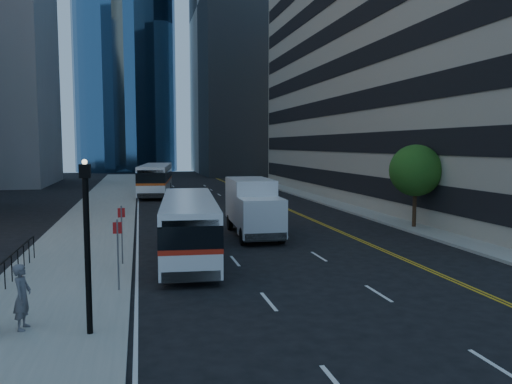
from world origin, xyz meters
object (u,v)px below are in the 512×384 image
at_px(lamp_post, 87,239).
at_px(bus_front, 189,225).
at_px(box_truck, 253,206).
at_px(bus_rear, 156,179).
at_px(pedestrian, 22,297).
at_px(street_tree, 416,171).

bearing_deg(lamp_post, bus_front, 68.88).
relative_size(lamp_post, box_truck, 0.67).
bearing_deg(box_truck, bus_rear, 102.57).
distance_m(lamp_post, pedestrian, 2.57).
bearing_deg(lamp_post, pedestrian, 157.54).
distance_m(street_tree, bus_front, 15.35).
xyz_separation_m(lamp_post, box_truck, (7.71, 14.04, -1.02)).
bearing_deg(street_tree, bus_front, -161.71).
xyz_separation_m(street_tree, bus_front, (-14.43, -4.77, -2.13)).
bearing_deg(bus_front, street_tree, 23.04).
bearing_deg(bus_front, lamp_post, -106.37).
xyz_separation_m(box_truck, pedestrian, (-9.52, -13.29, -0.64)).
relative_size(street_tree, bus_front, 0.47).
bearing_deg(bus_rear, pedestrian, -90.86).
bearing_deg(box_truck, pedestrian, -123.66).
height_order(street_tree, pedestrian, street_tree).
distance_m(bus_front, pedestrian, 10.05).
bearing_deg(bus_rear, box_truck, -73.07).
bearing_deg(bus_front, bus_rear, 95.80).
distance_m(lamp_post, bus_front, 9.97).
xyz_separation_m(street_tree, bus_rear, (-14.98, 25.09, -1.90)).
bearing_deg(street_tree, box_truck, 179.79).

